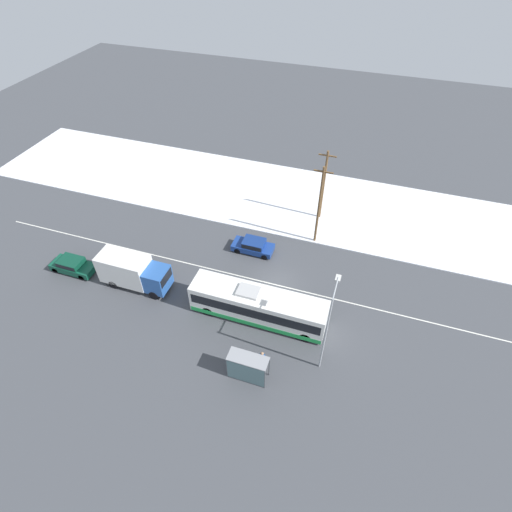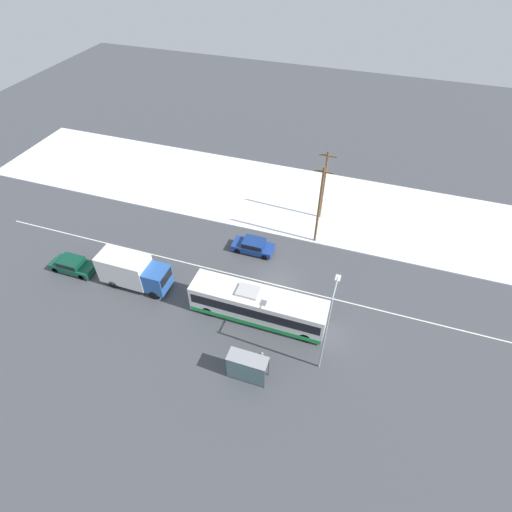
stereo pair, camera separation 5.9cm
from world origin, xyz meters
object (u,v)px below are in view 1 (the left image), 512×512
(pedestrian_at_stop, at_px, (262,357))
(streetlamp, at_px, (328,322))
(sedan_car, at_px, (253,245))
(bus_shelter, at_px, (247,367))
(utility_pole_roadside, at_px, (319,205))
(box_truck, at_px, (133,271))
(parked_car_near_truck, at_px, (72,265))
(utility_pole_snowlot, at_px, (324,185))
(city_bus, at_px, (258,306))

(pedestrian_at_stop, relative_size, streetlamp, 0.20)
(sedan_car, distance_m, bus_shelter, 14.29)
(utility_pole_roadside, bearing_deg, streetlamp, -75.77)
(box_truck, distance_m, pedestrian_at_stop, 14.36)
(box_truck, xyz_separation_m, streetlamp, (17.94, -2.66, 3.24))
(pedestrian_at_stop, bearing_deg, bus_shelter, -113.48)
(parked_car_near_truck, height_order, bus_shelter, bus_shelter)
(pedestrian_at_stop, relative_size, utility_pole_snowlot, 0.19)
(sedan_car, bearing_deg, utility_pole_roadside, -147.85)
(city_bus, bearing_deg, bus_shelter, -79.74)
(city_bus, height_order, utility_pole_snowlot, utility_pole_snowlot)
(parked_car_near_truck, bearing_deg, city_bus, 0.86)
(utility_pole_snowlot, bearing_deg, sedan_car, -124.28)
(box_truck, height_order, parked_car_near_truck, box_truck)
(sedan_car, distance_m, pedestrian_at_stop, 13.02)
(sedan_car, distance_m, streetlamp, 14.46)
(pedestrian_at_stop, bearing_deg, sedan_car, 111.72)
(pedestrian_at_stop, xyz_separation_m, streetlamp, (4.26, 1.67, 4.03))
(city_bus, relative_size, pedestrian_at_stop, 7.33)
(sedan_car, height_order, utility_pole_snowlot, utility_pole_snowlot)
(box_truck, distance_m, utility_pole_snowlot, 20.98)
(pedestrian_at_stop, bearing_deg, box_truck, 162.44)
(streetlamp, bearing_deg, sedan_car, 131.06)
(box_truck, xyz_separation_m, utility_pole_snowlot, (14.04, 15.38, 2.51))
(sedan_car, xyz_separation_m, streetlamp, (9.08, -10.42, 4.23))
(city_bus, relative_size, streetlamp, 1.44)
(box_truck, bearing_deg, utility_pole_roadside, 38.00)
(sedan_car, bearing_deg, pedestrian_at_stop, 111.72)
(city_bus, bearing_deg, sedan_car, 111.53)
(sedan_car, height_order, streetlamp, streetlamp)
(box_truck, distance_m, utility_pole_roadside, 18.50)
(utility_pole_roadside, xyz_separation_m, utility_pole_snowlot, (-0.36, 4.12, -0.32))
(pedestrian_at_stop, distance_m, bus_shelter, 1.84)
(city_bus, distance_m, box_truck, 11.94)
(bus_shelter, distance_m, utility_pole_roadside, 17.45)
(box_truck, bearing_deg, parked_car_near_truck, -177.20)
(sedan_car, bearing_deg, streetlamp, 131.06)
(streetlamp, xyz_separation_m, utility_pole_roadside, (-3.53, 13.91, -0.40))
(sedan_car, bearing_deg, box_truck, 41.26)
(bus_shelter, xyz_separation_m, utility_pole_roadside, (1.41, 17.14, 2.91))
(box_truck, height_order, streetlamp, streetlamp)
(streetlamp, bearing_deg, utility_pole_snowlot, 102.17)
(pedestrian_at_stop, distance_m, streetlamp, 6.10)
(city_bus, bearing_deg, box_truck, 179.78)
(utility_pole_roadside, distance_m, utility_pole_snowlot, 4.15)
(sedan_car, bearing_deg, utility_pole_snowlot, -124.28)
(box_truck, bearing_deg, bus_shelter, -24.36)
(parked_car_near_truck, relative_size, utility_pole_roadside, 0.48)
(parked_car_near_truck, relative_size, bus_shelter, 1.42)
(city_bus, distance_m, parked_car_near_truck, 18.56)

